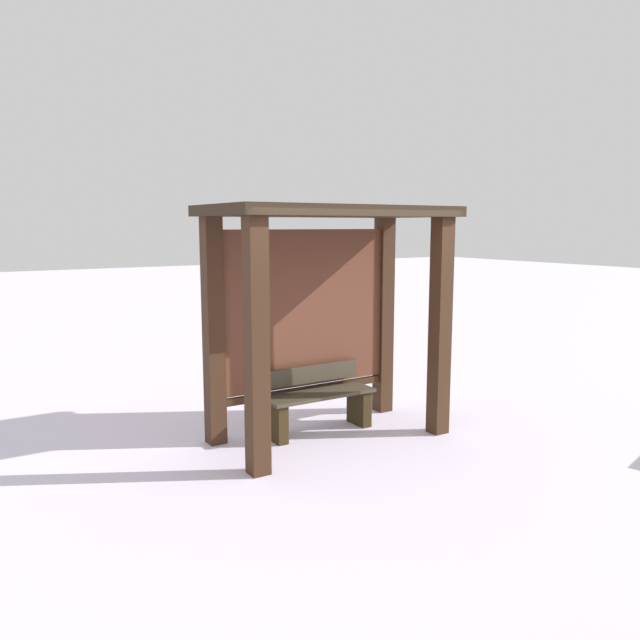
# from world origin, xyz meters

# --- Properties ---
(ground_plane) EXTENTS (60.00, 60.00, 0.00)m
(ground_plane) POSITION_xyz_m (0.00, 0.00, 0.00)
(ground_plane) COLOR white
(bus_shelter) EXTENTS (2.63, 1.37, 2.55)m
(bus_shelter) POSITION_xyz_m (0.00, 0.15, 1.75)
(bus_shelter) COLOR #382214
(bus_shelter) RESTS_ON ground
(bench_left_inside) EXTENTS (1.31, 0.41, 0.74)m
(bench_left_inside) POSITION_xyz_m (0.00, 0.24, 0.35)
(bench_left_inside) COLOR #42392A
(bench_left_inside) RESTS_ON ground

